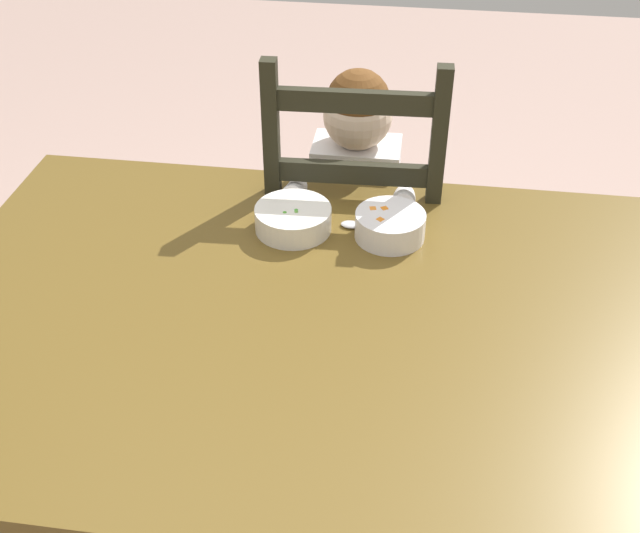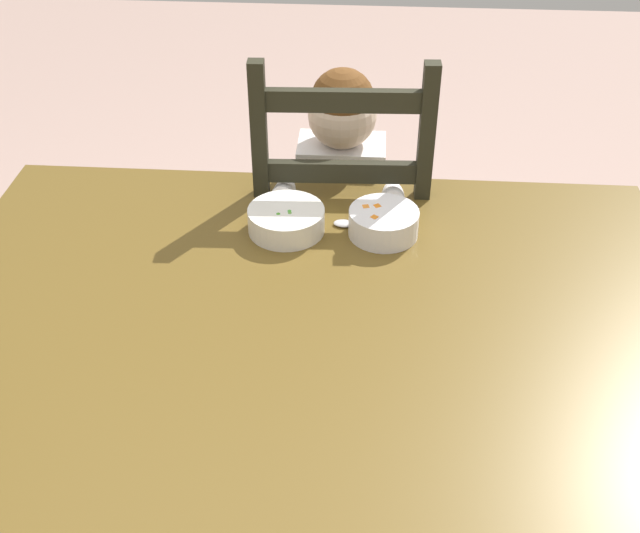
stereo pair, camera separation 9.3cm
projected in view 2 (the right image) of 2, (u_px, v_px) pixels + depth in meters
name	position (u px, v px, depth m)	size (l,w,h in m)	color
dining_table	(308.00, 344.00, 1.59)	(1.52, 1.06, 0.72)	brown
dining_chair	(340.00, 243.00, 2.14)	(0.44, 0.44, 1.05)	black
child_figure	(340.00, 195.00, 2.04)	(0.32, 0.31, 0.97)	white
bowl_of_peas	(286.00, 219.00, 1.75)	(0.17, 0.17, 0.06)	white
bowl_of_carrots	(384.00, 222.00, 1.74)	(0.15, 0.15, 0.06)	white
spoon	(352.00, 224.00, 1.78)	(0.14, 0.03, 0.01)	silver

